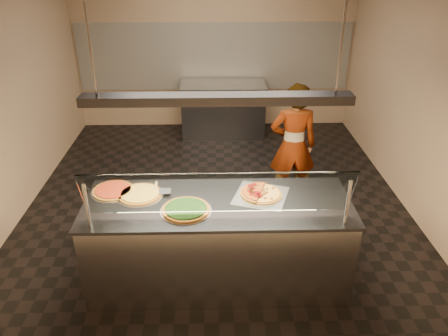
{
  "coord_description": "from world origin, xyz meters",
  "views": [
    {
      "loc": [
        -0.03,
        -4.92,
        3.11
      ],
      "look_at": [
        0.07,
        -0.86,
        1.02
      ],
      "focal_mm": 35.0,
      "sensor_mm": 36.0,
      "label": 1
    }
  ],
  "objects_px": {
    "half_pizza_pepperoni": "(251,193)",
    "pizza_cheese": "(140,194)",
    "perforated_tray": "(261,195)",
    "half_pizza_sausage": "(270,193)",
    "worker": "(293,146)",
    "serving_counter": "(218,242)",
    "heat_lamp_housing": "(217,99)",
    "pizza_tomato": "(113,190)",
    "pizza_spinach": "(186,209)",
    "pizza_spatula": "(159,187)",
    "sneeze_guard": "(218,194)",
    "prep_table": "(223,109)"
  },
  "relations": [
    {
      "from": "half_pizza_pepperoni",
      "to": "pizza_cheese",
      "type": "xyz_separation_m",
      "value": [
        -1.08,
        0.04,
        -0.02
      ]
    },
    {
      "from": "serving_counter",
      "to": "pizza_spinach",
      "type": "bearing_deg",
      "value": -154.06
    },
    {
      "from": "sneeze_guard",
      "to": "perforated_tray",
      "type": "height_order",
      "value": "sneeze_guard"
    },
    {
      "from": "half_pizza_sausage",
      "to": "prep_table",
      "type": "xyz_separation_m",
      "value": [
        -0.37,
        3.83,
        -0.49
      ]
    },
    {
      "from": "perforated_tray",
      "to": "worker",
      "type": "distance_m",
      "value": 1.51
    },
    {
      "from": "pizza_spatula",
      "to": "pizza_spinach",
      "type": "bearing_deg",
      "value": -53.76
    },
    {
      "from": "perforated_tray",
      "to": "pizza_cheese",
      "type": "relative_size",
      "value": 1.35
    },
    {
      "from": "half_pizza_pepperoni",
      "to": "pizza_spinach",
      "type": "bearing_deg",
      "value": -157.56
    },
    {
      "from": "worker",
      "to": "half_pizza_pepperoni",
      "type": "bearing_deg",
      "value": 64.75
    },
    {
      "from": "sneeze_guard",
      "to": "perforated_tray",
      "type": "xyz_separation_m",
      "value": [
        0.42,
        0.45,
        -0.29
      ]
    },
    {
      "from": "half_pizza_sausage",
      "to": "heat_lamp_housing",
      "type": "xyz_separation_m",
      "value": [
        -0.51,
        -0.11,
        0.99
      ]
    },
    {
      "from": "pizza_tomato",
      "to": "half_pizza_pepperoni",
      "type": "bearing_deg",
      "value": -4.93
    },
    {
      "from": "sneeze_guard",
      "to": "pizza_spatula",
      "type": "relative_size",
      "value": 9.83
    },
    {
      "from": "sneeze_guard",
      "to": "worker",
      "type": "relative_size",
      "value": 1.4
    },
    {
      "from": "half_pizza_sausage",
      "to": "pizza_spinach",
      "type": "bearing_deg",
      "value": -162.55
    },
    {
      "from": "half_pizza_sausage",
      "to": "pizza_cheese",
      "type": "xyz_separation_m",
      "value": [
        -1.27,
        0.04,
        -0.01
      ]
    },
    {
      "from": "half_pizza_sausage",
      "to": "sneeze_guard",
      "type": "bearing_deg",
      "value": -138.52
    },
    {
      "from": "half_pizza_sausage",
      "to": "pizza_tomato",
      "type": "relative_size",
      "value": 1.02
    },
    {
      "from": "pizza_spinach",
      "to": "worker",
      "type": "height_order",
      "value": "worker"
    },
    {
      "from": "half_pizza_pepperoni",
      "to": "half_pizza_sausage",
      "type": "bearing_deg",
      "value": -0.4
    },
    {
      "from": "half_pizza_sausage",
      "to": "heat_lamp_housing",
      "type": "distance_m",
      "value": 1.12
    },
    {
      "from": "serving_counter",
      "to": "pizza_spatula",
      "type": "distance_m",
      "value": 0.8
    },
    {
      "from": "perforated_tray",
      "to": "half_pizza_sausage",
      "type": "bearing_deg",
      "value": -0.43
    },
    {
      "from": "sneeze_guard",
      "to": "pizza_spinach",
      "type": "distance_m",
      "value": 0.45
    },
    {
      "from": "worker",
      "to": "half_pizza_sausage",
      "type": "bearing_deg",
      "value": 71.47
    },
    {
      "from": "half_pizza_sausage",
      "to": "prep_table",
      "type": "relative_size",
      "value": 0.29
    },
    {
      "from": "pizza_spinach",
      "to": "perforated_tray",
      "type": "bearing_deg",
      "value": 19.63
    },
    {
      "from": "half_pizza_pepperoni",
      "to": "half_pizza_sausage",
      "type": "distance_m",
      "value": 0.19
    },
    {
      "from": "heat_lamp_housing",
      "to": "perforated_tray",
      "type": "bearing_deg",
      "value": 14.87
    },
    {
      "from": "pizza_tomato",
      "to": "heat_lamp_housing",
      "type": "xyz_separation_m",
      "value": [
        1.03,
        -0.23,
        1.01
      ]
    },
    {
      "from": "serving_counter",
      "to": "heat_lamp_housing",
      "type": "distance_m",
      "value": 1.48
    },
    {
      "from": "serving_counter",
      "to": "worker",
      "type": "relative_size",
      "value": 1.55
    },
    {
      "from": "half_pizza_pepperoni",
      "to": "pizza_spinach",
      "type": "height_order",
      "value": "half_pizza_pepperoni"
    },
    {
      "from": "serving_counter",
      "to": "pizza_tomato",
      "type": "bearing_deg",
      "value": 167.5
    },
    {
      "from": "pizza_spinach",
      "to": "pizza_cheese",
      "type": "xyz_separation_m",
      "value": [
        -0.46,
        0.3,
        -0.0
      ]
    },
    {
      "from": "worker",
      "to": "heat_lamp_housing",
      "type": "distance_m",
      "value": 2.12
    },
    {
      "from": "serving_counter",
      "to": "heat_lamp_housing",
      "type": "bearing_deg",
      "value": 0.0
    },
    {
      "from": "heat_lamp_housing",
      "to": "pizza_tomato",
      "type": "bearing_deg",
      "value": 167.5
    },
    {
      "from": "serving_counter",
      "to": "pizza_spinach",
      "type": "distance_m",
      "value": 0.58
    },
    {
      "from": "pizza_spinach",
      "to": "pizza_spatula",
      "type": "distance_m",
      "value": 0.48
    },
    {
      "from": "half_pizza_pepperoni",
      "to": "pizza_spinach",
      "type": "distance_m",
      "value": 0.67
    },
    {
      "from": "pizza_spinach",
      "to": "worker",
      "type": "distance_m",
      "value": 2.09
    },
    {
      "from": "pizza_spinach",
      "to": "prep_table",
      "type": "distance_m",
      "value": 4.13
    },
    {
      "from": "sneeze_guard",
      "to": "pizza_cheese",
      "type": "xyz_separation_m",
      "value": [
        -0.76,
        0.5,
        -0.28
      ]
    },
    {
      "from": "pizza_cheese",
      "to": "pizza_tomato",
      "type": "distance_m",
      "value": 0.29
    },
    {
      "from": "pizza_spatula",
      "to": "pizza_tomato",
      "type": "bearing_deg",
      "value": -178.05
    },
    {
      "from": "serving_counter",
      "to": "sneeze_guard",
      "type": "height_order",
      "value": "sneeze_guard"
    },
    {
      "from": "pizza_cheese",
      "to": "perforated_tray",
      "type": "bearing_deg",
      "value": -2.01
    },
    {
      "from": "perforated_tray",
      "to": "half_pizza_pepperoni",
      "type": "xyz_separation_m",
      "value": [
        -0.1,
        0.0,
        0.03
      ]
    },
    {
      "from": "perforated_tray",
      "to": "worker",
      "type": "height_order",
      "value": "worker"
    }
  ]
}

